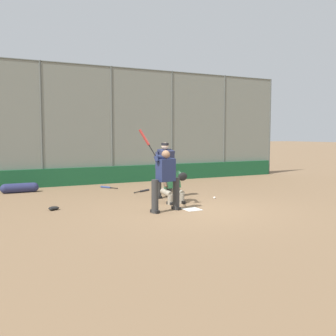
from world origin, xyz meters
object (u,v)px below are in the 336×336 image
object	(u,v)px
umpire_home	(165,168)
spare_bat_near_backstop	(107,187)
spare_bat_by_padding	(144,191)
fielding_glove_on_dirt	(54,208)
catcher_behind_plate	(173,183)
batter_at_plate	(165,178)
equipment_bag_dugout_side	(20,188)
baseball_loose	(214,198)

from	to	relation	value
umpire_home	spare_bat_near_backstop	distance (m)	3.27
spare_bat_by_padding	fielding_glove_on_dirt	size ratio (longest dim) A/B	2.69
catcher_behind_plate	batter_at_plate	bearing A→B (deg)	47.39
catcher_behind_plate	equipment_bag_dugout_side	xyz separation A→B (m)	(3.76, -4.25, -0.44)
umpire_home	spare_bat_by_padding	xyz separation A→B (m)	(0.06, -1.54, -0.91)
catcher_behind_plate	baseball_loose	xyz separation A→B (m)	(-1.51, -0.10, -0.57)
batter_at_plate	spare_bat_by_padding	size ratio (longest dim) A/B	2.84
batter_at_plate	equipment_bag_dugout_side	xyz separation A→B (m)	(3.02, -5.23, -0.71)
catcher_behind_plate	fielding_glove_on_dirt	distance (m)	3.41
umpire_home	fielding_glove_on_dirt	xyz separation A→B (m)	(3.54, 0.49, -0.89)
spare_bat_by_padding	equipment_bag_dugout_side	distance (m)	4.28
umpire_home	baseball_loose	distance (m)	1.81
fielding_glove_on_dirt	baseball_loose	bearing A→B (deg)	175.33
umpire_home	fielding_glove_on_dirt	size ratio (longest dim) A/B	6.22
catcher_behind_plate	spare_bat_near_backstop	distance (m)	4.09
catcher_behind_plate	umpire_home	xyz separation A→B (m)	(-0.22, -0.99, 0.34)
batter_at_plate	spare_bat_near_backstop	distance (m)	5.04
equipment_bag_dugout_side	catcher_behind_plate	bearing A→B (deg)	131.44
spare_bat_near_backstop	equipment_bag_dugout_side	distance (m)	3.06
batter_at_plate	umpire_home	bearing A→B (deg)	-128.60
equipment_bag_dugout_side	umpire_home	bearing A→B (deg)	140.59
batter_at_plate	catcher_behind_plate	bearing A→B (deg)	-139.70
catcher_behind_plate	fielding_glove_on_dirt	xyz separation A→B (m)	(3.32, -0.50, -0.56)
spare_bat_by_padding	baseball_loose	size ratio (longest dim) A/B	10.22
catcher_behind_plate	fielding_glove_on_dirt	world-z (taller)	catcher_behind_plate
spare_bat_near_backstop	batter_at_plate	bearing A→B (deg)	151.95
fielding_glove_on_dirt	baseball_loose	world-z (taller)	fielding_glove_on_dirt
batter_at_plate	baseball_loose	xyz separation A→B (m)	(-2.25, -1.08, -0.83)
batter_at_plate	baseball_loose	distance (m)	2.63
batter_at_plate	spare_bat_near_backstop	xyz separation A→B (m)	(-0.03, -4.97, -0.84)
batter_at_plate	spare_bat_near_backstop	world-z (taller)	batter_at_plate
umpire_home	equipment_bag_dugout_side	world-z (taller)	umpire_home
spare_bat_by_padding	baseball_loose	xyz separation A→B (m)	(-1.36, 2.43, 0.00)
batter_at_plate	umpire_home	size ratio (longest dim) A/B	1.22
equipment_bag_dugout_side	spare_bat_by_padding	bearing A→B (deg)	156.19
spare_bat_near_backstop	baseball_loose	world-z (taller)	baseball_loose
umpire_home	baseball_loose	xyz separation A→B (m)	(-1.29, 0.89, -0.91)
batter_at_plate	spare_bat_by_padding	xyz separation A→B (m)	(-0.89, -3.51, -0.84)
fielding_glove_on_dirt	equipment_bag_dugout_side	size ratio (longest dim) A/B	0.22
batter_at_plate	equipment_bag_dugout_side	distance (m)	6.08
catcher_behind_plate	spare_bat_by_padding	bearing A→B (deg)	-99.07
spare_bat_by_padding	catcher_behind_plate	bearing A→B (deg)	-123.67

